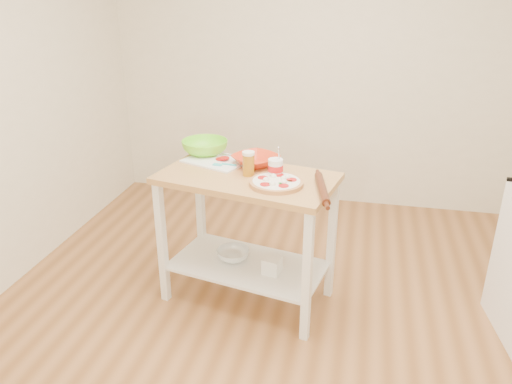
{
  "coord_description": "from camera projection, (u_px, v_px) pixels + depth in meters",
  "views": [
    {
      "loc": [
        0.38,
        -2.37,
        2.03
      ],
      "look_at": [
        -0.25,
        0.45,
        0.8
      ],
      "focal_mm": 35.0,
      "sensor_mm": 36.0,
      "label": 1
    }
  ],
  "objects": [
    {
      "name": "spatula",
      "position": [
        224.0,
        165.0,
        3.25
      ],
      "size": [
        0.15,
        0.05,
        0.01
      ],
      "rotation": [
        0.0,
        0.0,
        -0.13
      ],
      "color": "#3AC6CD",
      "rests_on": "cutting_board"
    },
    {
      "name": "shelf_glass_bowl",
      "position": [
        233.0,
        255.0,
        3.41
      ],
      "size": [
        0.29,
        0.29,
        0.07
      ],
      "primitive_type": "imported",
      "rotation": [
        0.0,
        0.0,
        -0.34
      ],
      "color": "silver",
      "rests_on": "prep_island"
    },
    {
      "name": "shelf_bin",
      "position": [
        272.0,
        265.0,
        3.24
      ],
      "size": [
        0.13,
        0.13,
        0.11
      ],
      "primitive_type": "cube",
      "rotation": [
        0.0,
        0.0,
        -0.2
      ],
      "color": "white",
      "rests_on": "prep_island"
    },
    {
      "name": "rolling_pin",
      "position": [
        322.0,
        189.0,
        2.85
      ],
      "size": [
        0.13,
        0.42,
        0.05
      ],
      "primitive_type": "cylinder",
      "rotation": [
        1.57,
        0.0,
        0.21
      ],
      "color": "#502312",
      "rests_on": "prep_island"
    },
    {
      "name": "green_bowl",
      "position": [
        205.0,
        147.0,
        3.47
      ],
      "size": [
        0.37,
        0.37,
        0.1
      ],
      "primitive_type": "imported",
      "rotation": [
        0.0,
        0.0,
        0.16
      ],
      "color": "#78E827",
      "rests_on": "prep_island"
    },
    {
      "name": "orange_bowl",
      "position": [
        256.0,
        160.0,
        3.27
      ],
      "size": [
        0.39,
        0.39,
        0.07
      ],
      "primitive_type": "imported",
      "rotation": [
        0.0,
        0.0,
        -0.6
      ],
      "color": "red",
      "rests_on": "prep_island"
    },
    {
      "name": "pizza",
      "position": [
        276.0,
        182.0,
        2.96
      ],
      "size": [
        0.32,
        0.32,
        0.05
      ],
      "rotation": [
        0.0,
        0.0,
        0.08
      ],
      "color": "tan",
      "rests_on": "prep_island"
    },
    {
      "name": "cutting_board",
      "position": [
        217.0,
        160.0,
        3.35
      ],
      "size": [
        0.48,
        0.42,
        0.04
      ],
      "rotation": [
        0.0,
        0.0,
        -0.37
      ],
      "color": "white",
      "rests_on": "prep_island"
    },
    {
      "name": "beer_pint",
      "position": [
        249.0,
        163.0,
        3.09
      ],
      "size": [
        0.08,
        0.08,
        0.15
      ],
      "color": "#AA6D13",
      "rests_on": "prep_island"
    },
    {
      "name": "prep_island",
      "position": [
        247.0,
        212.0,
        3.21
      ],
      "size": [
        1.19,
        0.81,
        0.9
      ],
      "rotation": [
        0.0,
        0.0,
        -0.2
      ],
      "color": "tan",
      "rests_on": "ground"
    },
    {
      "name": "knife",
      "position": [
        214.0,
        154.0,
        3.44
      ],
      "size": [
        0.27,
        0.03,
        0.01
      ],
      "rotation": [
        0.0,
        0.0,
        -0.07
      ],
      "color": "silver",
      "rests_on": "cutting_board"
    },
    {
      "name": "yogurt_tub",
      "position": [
        275.0,
        168.0,
        3.07
      ],
      "size": [
        0.09,
        0.09,
        0.2
      ],
      "color": "white",
      "rests_on": "prep_island"
    },
    {
      "name": "room_shell",
      "position": [
        286.0,
        128.0,
        2.47
      ],
      "size": [
        4.04,
        4.54,
        2.74
      ],
      "color": "#A26B3C",
      "rests_on": "ground"
    }
  ]
}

